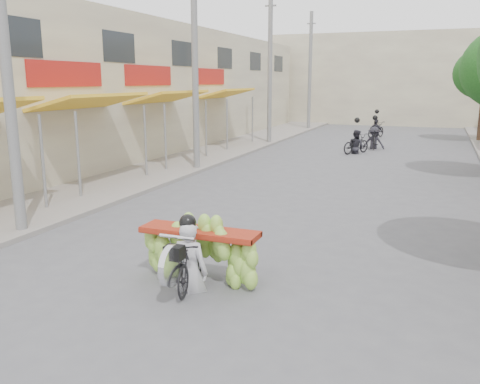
% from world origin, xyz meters
% --- Properties ---
extents(ground, '(120.00, 120.00, 0.00)m').
position_xyz_m(ground, '(0.00, 0.00, 0.00)').
color(ground, '#57575C').
rests_on(ground, ground).
extents(sidewalk_left, '(4.00, 60.00, 0.12)m').
position_xyz_m(sidewalk_left, '(-7.00, 15.00, 0.06)').
color(sidewalk_left, gray).
rests_on(sidewalk_left, ground).
extents(shophouse_row_left, '(9.77, 40.00, 6.00)m').
position_xyz_m(shophouse_row_left, '(-11.98, 13.98, 3.00)').
color(shophouse_row_left, '#B9B093').
rests_on(shophouse_row_left, ground).
extents(far_building, '(20.00, 6.00, 7.00)m').
position_xyz_m(far_building, '(0.00, 38.00, 3.50)').
color(far_building, '#B9B093').
rests_on(far_building, ground).
extents(utility_pole_near, '(0.60, 0.24, 8.00)m').
position_xyz_m(utility_pole_near, '(-5.40, 3.00, 4.03)').
color(utility_pole_near, slate).
rests_on(utility_pole_near, ground).
extents(utility_pole_mid, '(0.60, 0.24, 8.00)m').
position_xyz_m(utility_pole_mid, '(-5.40, 12.00, 4.03)').
color(utility_pole_mid, slate).
rests_on(utility_pole_mid, ground).
extents(utility_pole_far, '(0.60, 0.24, 8.00)m').
position_xyz_m(utility_pole_far, '(-5.40, 21.00, 4.03)').
color(utility_pole_far, slate).
rests_on(utility_pole_far, ground).
extents(utility_pole_back, '(0.60, 0.24, 8.00)m').
position_xyz_m(utility_pole_back, '(-5.40, 30.00, 4.03)').
color(utility_pole_back, slate).
rests_on(utility_pole_back, ground).
extents(banana_motorbike, '(2.20, 1.77, 2.18)m').
position_xyz_m(banana_motorbike, '(-0.44, 1.76, 0.73)').
color(banana_motorbike, black).
rests_on(banana_motorbike, ground).
extents(bg_motorbike_a, '(1.36, 1.76, 1.95)m').
position_xyz_m(bg_motorbike_a, '(-0.38, 18.90, 0.74)').
color(bg_motorbike_a, black).
rests_on(bg_motorbike_a, ground).
extents(bg_motorbike_b, '(1.13, 1.86, 1.95)m').
position_xyz_m(bg_motorbike_b, '(0.22, 20.84, 0.83)').
color(bg_motorbike_b, black).
rests_on(bg_motorbike_b, ground).
extents(bg_motorbike_c, '(1.21, 1.82, 1.95)m').
position_xyz_m(bg_motorbike_c, '(-0.31, 26.32, 0.78)').
color(bg_motorbike_c, black).
rests_on(bg_motorbike_c, ground).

